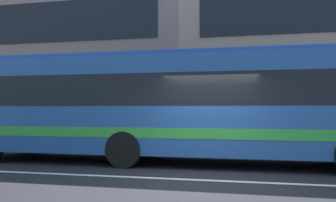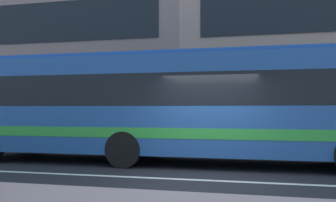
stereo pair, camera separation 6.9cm
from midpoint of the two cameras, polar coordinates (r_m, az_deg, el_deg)
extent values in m
plane|color=black|center=(8.33, 5.60, -12.45)|extent=(160.00, 160.00, 0.00)
cube|color=silver|center=(8.33, 5.60, -12.42)|extent=(60.00, 0.16, 0.01)
cube|color=#1E4625|center=(14.32, 6.42, -6.04)|extent=(23.51, 1.10, 0.86)
cube|color=gray|center=(27.94, -23.31, 6.47)|extent=(25.91, 11.00, 10.70)
cube|color=#234C8E|center=(10.80, -1.36, -0.66)|extent=(12.18, 2.52, 2.77)
cube|color=black|center=(10.81, -1.36, 1.54)|extent=(11.45, 2.53, 0.88)
cube|color=green|center=(10.82, -1.36, -4.69)|extent=(11.94, 2.54, 0.28)
cube|color=#1D4692|center=(10.91, -1.36, 6.93)|extent=(11.69, 2.12, 0.12)
cylinder|color=black|center=(11.91, 24.74, -6.54)|extent=(1.00, 0.28, 1.00)
cylinder|color=black|center=(12.14, -3.57, -6.56)|extent=(1.00, 0.28, 1.00)
cylinder|color=black|center=(10.00, -7.24, -7.67)|extent=(1.00, 0.28, 1.00)
cylinder|color=black|center=(13.98, -20.93, -5.79)|extent=(1.00, 0.28, 1.00)
camera|label=1|loc=(0.03, -90.18, 0.00)|focal=38.31mm
camera|label=2|loc=(0.03, 89.82, 0.00)|focal=38.31mm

